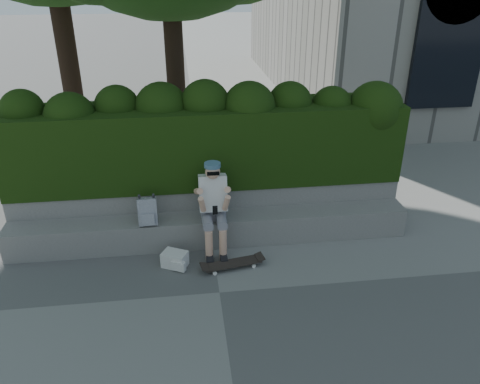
{
  "coord_description": "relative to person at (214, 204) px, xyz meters",
  "views": [
    {
      "loc": [
        -0.37,
        -4.89,
        3.84
      ],
      "look_at": [
        0.4,
        1.0,
        0.95
      ],
      "focal_mm": 35.0,
      "sensor_mm": 36.0,
      "label": 1
    }
  ],
  "objects": [
    {
      "name": "ground",
      "position": [
        -0.02,
        -1.07,
        -0.75
      ],
      "size": [
        80.0,
        80.0,
        0.0
      ],
      "primitive_type": "plane",
      "color": "slate",
      "rests_on": "ground"
    },
    {
      "name": "bench_ledge",
      "position": [
        -0.02,
        0.18,
        -0.53
      ],
      "size": [
        6.0,
        0.45,
        0.45
      ],
      "primitive_type": "cube",
      "color": "gray",
      "rests_on": "ground"
    },
    {
      "name": "planter_wall",
      "position": [
        -0.02,
        0.66,
        -0.38
      ],
      "size": [
        6.0,
        0.5,
        0.75
      ],
      "primitive_type": "cube",
      "color": "gray",
      "rests_on": "ground"
    },
    {
      "name": "hedge",
      "position": [
        -0.02,
        0.88,
        0.6
      ],
      "size": [
        6.0,
        1.0,
        1.2
      ],
      "primitive_type": "cube",
      "color": "black",
      "rests_on": "planter_wall"
    },
    {
      "name": "person",
      "position": [
        0.0,
        0.0,
        0.0
      ],
      "size": [
        0.4,
        0.76,
        1.38
      ],
      "color": "slate",
      "rests_on": "ground"
    },
    {
      "name": "skateboard",
      "position": [
        0.21,
        -0.54,
        -0.68
      ],
      "size": [
        0.83,
        0.34,
        0.09
      ],
      "rotation": [
        0.0,
        0.0,
        0.18
      ],
      "color": "black",
      "rests_on": "ground"
    },
    {
      "name": "backpack_plaid",
      "position": [
        -0.95,
        0.08,
        -0.1
      ],
      "size": [
        0.28,
        0.15,
        0.4
      ],
      "primitive_type": "cube",
      "rotation": [
        0.0,
        0.0,
        0.04
      ],
      "color": "#A7A6AB",
      "rests_on": "bench_ledge"
    },
    {
      "name": "backpack_ground",
      "position": [
        -0.59,
        -0.38,
        -0.64
      ],
      "size": [
        0.41,
        0.36,
        0.22
      ],
      "primitive_type": "cube",
      "rotation": [
        0.0,
        0.0,
        -0.48
      ],
      "color": "beige",
      "rests_on": "ground"
    }
  ]
}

